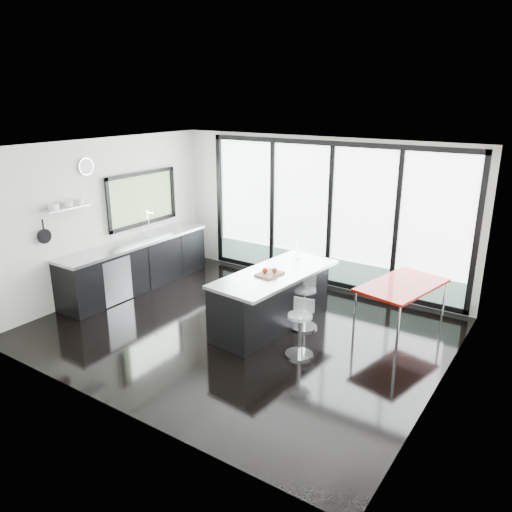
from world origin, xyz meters
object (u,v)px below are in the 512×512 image
Objects in this scene: bar_stool_near at (300,335)px; island at (271,298)px; red_table at (400,308)px; bar_stool_far at (304,308)px.

island is at bearing 137.10° from bar_stool_near.
island is 3.64× the size of bar_stool_near.
bar_stool_near is (0.85, -0.61, -0.15)m from island.
island is 1.58× the size of red_table.
bar_stool_near is 1.79m from red_table.
red_table is (1.28, 0.73, 0.05)m from bar_stool_far.
island is 3.41× the size of bar_stool_far.
red_table reaches higher than bar_stool_near.
island is at bearing -152.34° from red_table.
island is 1.99m from red_table.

